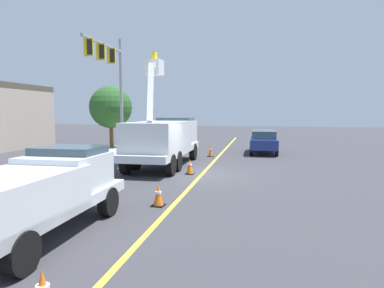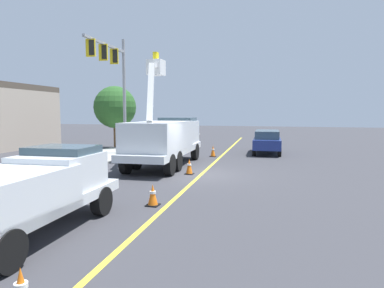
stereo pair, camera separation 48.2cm
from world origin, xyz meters
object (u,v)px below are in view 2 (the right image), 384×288
Objects in this scene: service_pickup_truck at (28,190)px; passing_minivan at (267,140)px; traffic_cone_mid_front at (153,195)px; utility_bucket_truck at (165,137)px; traffic_cone_mid_rear at (189,167)px; traffic_cone_trailing at (213,151)px; traffic_signal_mast at (114,73)px.

service_pickup_truck is 19.23m from passing_minivan.
passing_minivan is at bearing -8.66° from traffic_cone_mid_front.
traffic_cone_mid_rear is at bearing -136.39° from utility_bucket_truck.
traffic_cone_trailing is 8.41m from traffic_signal_mast.
utility_bucket_truck is 6.43m from traffic_signal_mast.
utility_bucket_truck is 10.41× the size of traffic_cone_trailing.
utility_bucket_truck is at bearing 4.46° from service_pickup_truck.
traffic_cone_mid_rear is at bearing 163.35° from passing_minivan.
traffic_cone_mid_rear is (9.01, -1.26, -0.74)m from service_pickup_truck.
traffic_cone_mid_rear is 9.56m from traffic_signal_mast.
service_pickup_truck is at bearing 177.06° from traffic_cone_trailing.
traffic_cone_trailing is at bearing 131.55° from passing_minivan.
service_pickup_truck is at bearing 167.44° from passing_minivan.
traffic_cone_mid_rear is at bearing -124.05° from traffic_signal_mast.
traffic_cone_mid_front is (-15.45, 2.35, -0.63)m from passing_minivan.
utility_bucket_truck is at bearing -116.46° from traffic_signal_mast.
service_pickup_truck is (-11.25, -0.88, -0.48)m from utility_bucket_truck.
traffic_cone_trailing reaches higher than traffic_cone_mid_rear.
traffic_signal_mast is at bearing 21.70° from service_pickup_truck.
utility_bucket_truck is 3.33m from traffic_cone_mid_rear.
service_pickup_truck is at bearing -158.30° from traffic_signal_mast.
traffic_cone_mid_rear is (5.69, 0.57, 0.03)m from traffic_cone_mid_front.
traffic_cone_mid_front is at bearing -175.33° from traffic_cone_trailing.
passing_minivan is 10.20m from traffic_cone_mid_rear.
service_pickup_truck reaches higher than passing_minivan.
service_pickup_truck reaches higher than traffic_cone_mid_front.
service_pickup_truck reaches higher than traffic_cone_mid_rear.
traffic_cone_mid_front is at bearing -161.18° from utility_bucket_truck.
traffic_signal_mast reaches higher than utility_bucket_truck.
traffic_cone_mid_front is 0.09× the size of traffic_signal_mast.
traffic_cone_mid_rear is 0.09× the size of traffic_signal_mast.
utility_bucket_truck is at bearing 18.82° from traffic_cone_mid_front.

